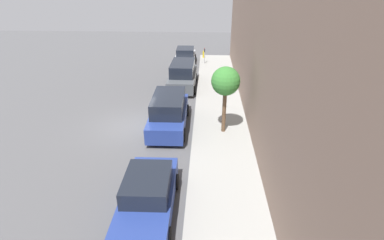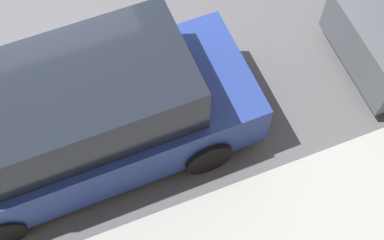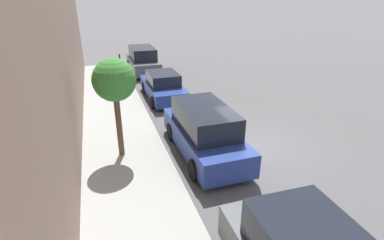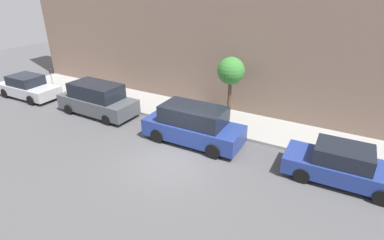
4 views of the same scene
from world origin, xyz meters
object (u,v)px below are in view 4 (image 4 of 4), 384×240
Objects in this scene: parked_minivan_fourth at (97,99)px; parking_meter_far at (51,76)px; street_tree at (231,72)px; parked_sedan_second at (343,166)px; fire_hydrant at (32,80)px; parked_minivan_third at (193,125)px; parked_sedan_fifth at (28,87)px.

parking_meter_far is at bearing 75.65° from parked_minivan_fourth.
parked_minivan_fourth is 1.38× the size of street_tree.
street_tree is (2.75, -7.27, 2.01)m from parked_minivan_fourth.
parked_sedan_second is 21.72m from fire_hydrant.
parking_meter_far is at bearing 95.09° from street_tree.
parked_minivan_third and parked_minivan_fourth have the same top height.
street_tree is 15.79m from fire_hydrant.
parked_minivan_third is 3.68m from street_tree.
parked_minivan_fourth is at bearing -104.35° from parking_meter_far.
parked_sedan_fifth reaches higher than fire_hydrant.
parking_meter_far is 2.24m from fire_hydrant.
street_tree is at bearing 64.10° from parked_sedan_second.
parking_meter_far is at bearing 81.86° from parked_minivan_third.
street_tree is at bearing -11.56° from parked_minivan_third.
street_tree is at bearing -69.28° from parked_minivan_fourth.
street_tree is 5.17× the size of fire_hydrant.
parked_minivan_fourth is at bearing -87.71° from parked_sedan_fifth.
fire_hydrant is at bearing 49.85° from parked_sedan_fifth.
parked_sedan_fifth is (-0.25, 6.25, -0.20)m from parked_minivan_fourth.
parked_minivan_third is at bearing 168.44° from street_tree.
parked_sedan_second and parked_sedan_fifth have the same top height.
parked_minivan_third is 12.88m from parking_meter_far.
parked_sedan_second is 3.13× the size of parking_meter_far.
parking_meter_far is (1.82, 12.75, 0.12)m from parked_minivan_third.
parked_sedan_fifth is 2.66m from fire_hydrant.
street_tree reaches higher than parked_minivan_third.
street_tree reaches higher than fire_hydrant.
parked_sedan_fifth is at bearing 89.94° from parked_minivan_third.
parked_minivan_fourth reaches higher than fire_hydrant.
parked_sedan_second is at bearing -95.20° from parking_meter_far.
parked_sedan_second is at bearing -89.90° from parked_sedan_fifth.
fire_hydrant is (-0.10, 2.18, -0.54)m from parking_meter_far.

